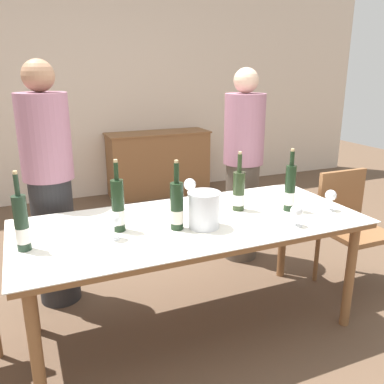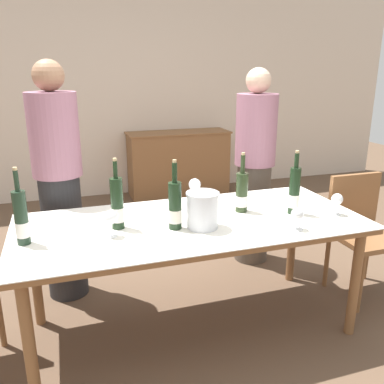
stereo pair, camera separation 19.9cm
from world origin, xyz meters
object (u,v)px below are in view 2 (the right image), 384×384
Objects in this scene: wine_bottle_4 at (242,193)px; wine_bottle_2 at (21,219)px; wine_glass_2 at (337,200)px; wine_bottle_0 at (294,192)px; ice_bucket at (202,209)px; dining_table at (192,231)px; wine_bottle_3 at (117,205)px; wine_bottle_1 at (175,206)px; wine_glass_0 at (110,218)px; person_guest_left at (254,169)px; sideboard_cabinet at (178,163)px; wine_glass_1 at (297,215)px; chair_right_end at (361,226)px; person_host at (59,185)px; wine_glass_3 at (195,185)px.

wine_bottle_2 is at bearing -175.25° from wine_bottle_4.
wine_bottle_0 is at bearing 157.01° from wine_glass_2.
wine_bottle_2 is at bearing 175.47° from ice_bucket.
wine_bottle_3 is at bearing 176.69° from dining_table.
wine_bottle_0 is at bearing 0.82° from wine_bottle_1.
ice_bucket is (0.02, -0.11, 0.17)m from dining_table.
wine_glass_0 is (-0.48, -0.08, 0.17)m from dining_table.
sideboard_cabinet is at bearing 91.47° from person_guest_left.
wine_bottle_1 is at bearing 160.51° from wine_glass_1.
wine_bottle_0 reaches higher than chair_right_end.
dining_table is 1.14m from person_guest_left.
wine_bottle_3 is 0.24× the size of person_host.
wine_bottle_3 reaches higher than wine_glass_1.
wine_glass_2 is 0.91m from wine_glass_3.
wine_glass_3 reaches higher than dining_table.
wine_bottle_3 is 1.33m from wine_glass_2.
wine_bottle_2 reaches higher than wine_bottle_4.
sideboard_cabinet is 2.62m from wine_glass_3.
wine_bottle_3 is 0.13m from wine_glass_0.
wine_glass_1 is (0.95, -0.33, -0.05)m from wine_bottle_3.
ice_bucket is 0.13× the size of person_guest_left.
wine_bottle_0 is at bearing -29.05° from person_host.
ice_bucket is 1.40× the size of wine_glass_0.
chair_right_end is at bearing 5.26° from wine_glass_0.
person_guest_left is (0.05, -2.07, 0.40)m from sideboard_cabinet.
chair_right_end is (1.30, 0.20, -0.34)m from ice_bucket.
sideboard_cabinet is 3.26× the size of wine_bottle_2.
wine_bottle_0 is 0.27m from wine_glass_2.
wine_glass_3 is at bearing 69.11° from dining_table.
wine_bottle_2 is 2.99× the size of wine_glass_2.
chair_right_end is at bearing 3.06° from wine_bottle_2.
wine_bottle_2 is 0.76m from person_host.
wine_bottle_2 is 1.07× the size of wine_bottle_4.
wine_glass_0 is 1.17× the size of wine_glass_1.
wine_bottle_3 is at bearing -149.77° from wine_glass_3.
wine_bottle_4 is at bearing 154.90° from wine_bottle_0.
wine_bottle_4 is at bearing -179.17° from chair_right_end.
ice_bucket is 1.53× the size of wine_glass_2.
person_host is 1.03× the size of person_guest_left.
person_guest_left reaches higher than chair_right_end.
ice_bucket is at bearing -171.41° from chair_right_end.
wine_glass_1 is (-0.12, -0.24, -0.06)m from wine_bottle_0.
chair_right_end is at bearing 6.36° from wine_bottle_1.
person_host is (-0.74, 0.70, 0.16)m from dining_table.
wine_bottle_3 is at bearing -65.54° from person_host.
wine_glass_1 is at bearing -12.51° from wine_glass_0.
sideboard_cabinet is 3.23m from wine_glass_0.
wine_glass_3 is at bearing -21.37° from person_host.
ice_bucket is 0.37m from wine_bottle_4.
person_host is at bearing 158.63° from wine_glass_3.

